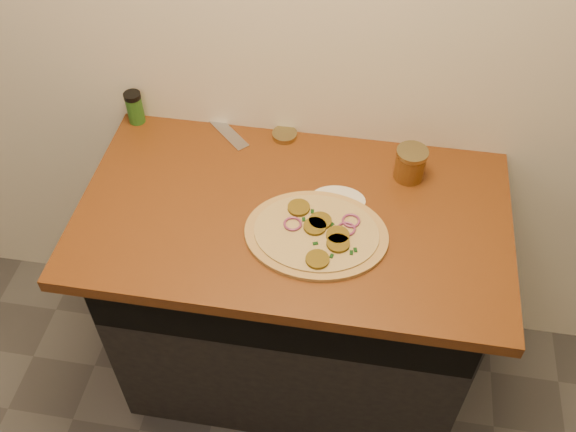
% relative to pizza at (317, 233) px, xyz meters
% --- Properties ---
extents(cabinet, '(1.10, 0.60, 0.86)m').
position_rel_pizza_xyz_m(cabinet, '(-0.08, 0.11, -0.48)').
color(cabinet, black).
rests_on(cabinet, ground).
extents(countertop, '(1.20, 0.70, 0.04)m').
position_rel_pizza_xyz_m(countertop, '(-0.08, 0.08, -0.03)').
color(countertop, brown).
rests_on(countertop, cabinet).
extents(pizza, '(0.38, 0.38, 0.03)m').
position_rel_pizza_xyz_m(pizza, '(0.00, 0.00, 0.00)').
color(pizza, tan).
rests_on(pizza, countertop).
extents(chefs_knife, '(0.25, 0.24, 0.02)m').
position_rel_pizza_xyz_m(chefs_knife, '(-0.40, 0.44, -0.00)').
color(chefs_knife, '#B7BAC1').
rests_on(chefs_knife, countertop).
extents(mason_jar_lid, '(0.08, 0.08, 0.02)m').
position_rel_pizza_xyz_m(mason_jar_lid, '(-0.15, 0.38, -0.00)').
color(mason_jar_lid, '#948756').
rests_on(mason_jar_lid, countertop).
extents(salsa_jar, '(0.09, 0.09, 0.10)m').
position_rel_pizza_xyz_m(salsa_jar, '(0.23, 0.27, 0.04)').
color(salsa_jar, '#9C110F').
rests_on(salsa_jar, countertop).
extents(spice_shaker, '(0.05, 0.05, 0.11)m').
position_rel_pizza_xyz_m(spice_shaker, '(-0.63, 0.38, 0.04)').
color(spice_shaker, '#275E1D').
rests_on(spice_shaker, countertop).
extents(flour_spill, '(0.16, 0.16, 0.00)m').
position_rel_pizza_xyz_m(flour_spill, '(0.04, 0.14, -0.01)').
color(flour_spill, silver).
rests_on(flour_spill, countertop).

